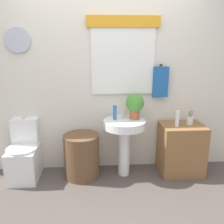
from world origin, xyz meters
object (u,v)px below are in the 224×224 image
Objects in this scene: toilet at (25,156)px; toothbrush_cup at (190,120)px; soap_bottle at (115,112)px; pedestal_sink at (124,133)px; wooden_cabinet at (181,149)px; potted_plant at (135,104)px; lotion_bottle at (177,118)px; laundry_hamper at (82,156)px.

toothbrush_cup is at bearing -0.35° from toilet.
soap_bottle is at bearing 0.82° from toilet.
toilet is 1.33m from pedestal_sink.
potted_plant reaches higher than wooden_cabinet.
lotion_bottle is at bearing -157.68° from wooden_cabinet.
lotion_bottle is at bearing -162.89° from toothbrush_cup.
laundry_hamper is at bearing 180.00° from wooden_cabinet.
toilet is 1.58m from potted_plant.
soap_bottle reaches higher than laundry_hamper.
lotion_bottle is (1.97, -0.07, 0.48)m from toilet.
wooden_cabinet is 2.08× the size of potted_plant.
pedestal_sink is 4.12× the size of toothbrush_cup.
lotion_bottle is at bearing -3.40° from pedestal_sink.
laundry_hamper is at bearing -175.09° from potted_plant.
potted_plant is (-0.63, 0.06, 0.61)m from wooden_cabinet.
pedestal_sink is at bearing -178.68° from toothbrush_cup.
pedestal_sink is 0.81m from wooden_cabinet.
lotion_bottle is (0.67, -0.04, 0.20)m from pedestal_sink.
potted_plant is (0.14, 0.06, 0.37)m from pedestal_sink.
soap_bottle is 0.28m from potted_plant.
laundry_hamper is 3.14× the size of soap_bottle.
toilet is 1.30m from soap_bottle.
laundry_hamper is 0.85× the size of wooden_cabinet.
soap_bottle reaches higher than lotion_bottle.
lotion_bottle reaches higher than pedestal_sink.
toothbrush_cup is (0.99, -0.03, -0.12)m from soap_bottle.
potted_plant is (0.26, 0.01, 0.10)m from soap_bottle.
wooden_cabinet is 1.03m from soap_bottle.
pedestal_sink reaches higher than wooden_cabinet.
soap_bottle reaches higher than toothbrush_cup.
toothbrush_cup is at bearing -1.74° from soap_bottle.
pedestal_sink is at bearing -22.62° from soap_bottle.
potted_plant is 1.58× the size of lotion_bottle.
laundry_hamper is 1.33m from lotion_bottle.
potted_plant is at bearing 23.20° from pedestal_sink.
pedestal_sink is 0.70m from lotion_bottle.
wooden_cabinet is at bearing 0.00° from pedestal_sink.
toothbrush_cup is at bearing 11.61° from wooden_cabinet.
lotion_bottle is (-0.10, -0.04, 0.44)m from wooden_cabinet.
wooden_cabinet is (2.07, -0.03, 0.04)m from toilet.
pedestal_sink is 0.88m from toothbrush_cup.
wooden_cabinet is 3.29× the size of lotion_bottle.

